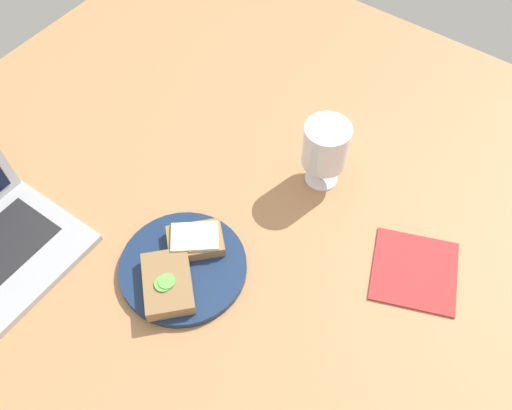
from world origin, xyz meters
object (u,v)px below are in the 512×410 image
plate (183,267)px  sandwich_with_cheese (195,240)px  sandwich_with_cucumber (168,283)px  wine_glass (326,147)px  napkin (415,271)px

plate → sandwich_with_cheese: (4.38, 0.74, 2.00)cm
sandwich_with_cucumber → wine_glass: size_ratio=0.97×
sandwich_with_cucumber → napkin: size_ratio=0.94×
sandwich_with_cheese → wine_glass: (25.21, -9.20, 6.20)cm
plate → sandwich_with_cucumber: sandwich_with_cucumber is taller
sandwich_with_cheese → napkin: size_ratio=0.79×
sandwich_with_cucumber → napkin: (26.47, -30.65, -2.43)cm
wine_glass → sandwich_with_cucumber: bearing=167.2°
sandwich_with_cheese → plate: bearing=-170.4°
napkin → plate: bearing=125.1°
plate → sandwich_with_cheese: 4.87cm
plate → sandwich_with_cheese: size_ratio=1.91×
plate → sandwich_with_cheese: bearing=9.6°
sandwich_with_cheese → sandwich_with_cucumber: size_ratio=0.84×
wine_glass → napkin: 25.65cm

